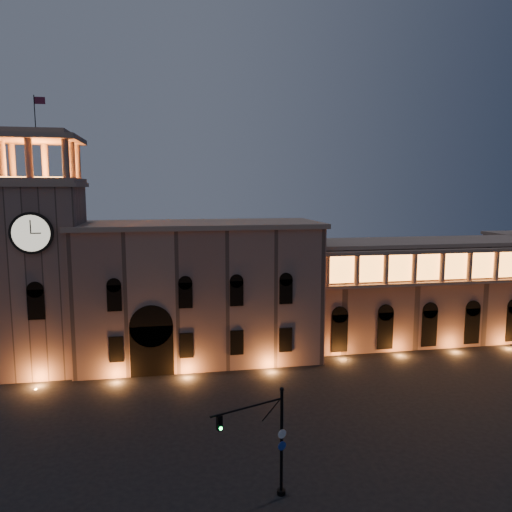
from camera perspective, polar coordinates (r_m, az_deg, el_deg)
name	(u,v)px	position (r m, az deg, el deg)	size (l,w,h in m)	color
ground	(241,436)	(47.15, -1.78, -19.86)	(160.00, 160.00, 0.00)	black
government_building	(199,291)	(64.72, -6.57, -3.96)	(30.80, 12.80, 17.60)	#8B685A
clock_tower	(44,267)	(64.59, -23.10, -1.20)	(9.80, 9.80, 32.40)	#8B685A
colonnade_wing	(433,289)	(76.99, 19.59, -3.57)	(40.60, 11.50, 14.50)	#856255
traffic_light	(270,442)	(37.17, 1.59, -20.52)	(5.56, 2.37, 8.08)	black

